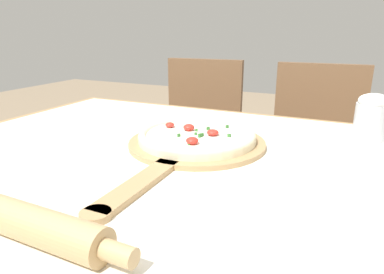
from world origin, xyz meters
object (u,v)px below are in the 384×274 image
object	(u,v)px
pizza	(197,136)
rolling_pin	(10,217)
pizza_peel	(192,146)
flour_cup	(372,117)
chair_right	(313,153)
chair_left	(198,137)

from	to	relation	value
pizza	rolling_pin	size ratio (longest dim) A/B	0.69
pizza_peel	flour_cup	size ratio (longest dim) A/B	4.77
pizza	chair_right	distance (m)	0.81
pizza_peel	chair_left	bearing A→B (deg)	112.50
pizza_peel	flour_cup	xyz separation A→B (m)	(0.39, 0.26, 0.06)
pizza_peel	chair_right	xyz separation A→B (m)	(0.23, 0.77, -0.24)
pizza_peel	chair_right	world-z (taller)	chair_right
pizza_peel	rolling_pin	size ratio (longest dim) A/B	1.37
pizza_peel	chair_right	size ratio (longest dim) A/B	0.66
pizza	rolling_pin	bearing A→B (deg)	-100.10
pizza	chair_left	distance (m)	0.84
pizza_peel	pizza	xyz separation A→B (m)	(-0.00, 0.03, 0.02)
chair_right	flour_cup	world-z (taller)	chair_right
rolling_pin	chair_right	bearing A→B (deg)	75.63
chair_left	chair_right	distance (m)	0.54
pizza_peel	pizza	size ratio (longest dim) A/B	1.99
pizza_peel	pizza	distance (m)	0.03
pizza	chair_left	world-z (taller)	chair_left
chair_left	flour_cup	size ratio (longest dim) A/B	7.25
rolling_pin	pizza	bearing A→B (deg)	79.90
pizza	chair_right	size ratio (longest dim) A/B	0.33
chair_right	flour_cup	distance (m)	0.61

